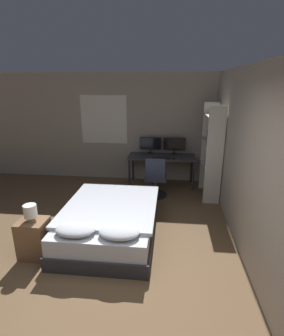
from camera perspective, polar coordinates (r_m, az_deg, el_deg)
name	(u,v)px	position (r m, az deg, el deg)	size (l,w,h in m)	color
ground_plane	(101,299)	(3.50, -8.97, -26.27)	(20.00, 20.00, 0.00)	brown
wall_back	(140,128)	(6.72, -0.46, 8.67)	(12.00, 0.08, 2.70)	#9E9384
wall_side_right	(245,159)	(4.21, 21.46, 1.78)	(0.06, 12.00, 2.70)	#9E9384
bed	(110,221)	(4.43, -6.94, -11.45)	(1.49, 2.03, 0.61)	#2D2D33
nightstand	(34,238)	(4.24, -22.43, -13.95)	(0.40, 0.36, 0.57)	brown
bedside_lamp	(30,211)	(4.04, -23.16, -8.64)	(0.18, 0.18, 0.25)	gray
desk	(162,159)	(6.42, 4.29, 1.91)	(1.61, 0.69, 0.75)	#38383D
monitor_left	(150,144)	(6.59, 1.85, 5.25)	(0.54, 0.16, 0.41)	black
monitor_right	(174,145)	(6.58, 7.02, 5.09)	(0.54, 0.16, 0.41)	black
keyboard	(161,158)	(6.16, 4.23, 2.10)	(0.41, 0.13, 0.02)	black
computer_mouse	(174,158)	(6.16, 6.99, 2.09)	(0.07, 0.05, 0.04)	black
office_chair	(156,181)	(5.83, 2.97, -2.79)	(0.52, 0.52, 0.93)	black
bookshelf	(212,149)	(5.77, 15.06, 3.91)	(0.34, 0.87, 2.04)	beige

